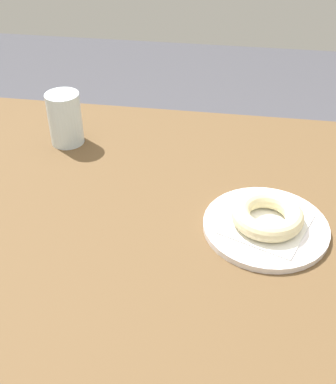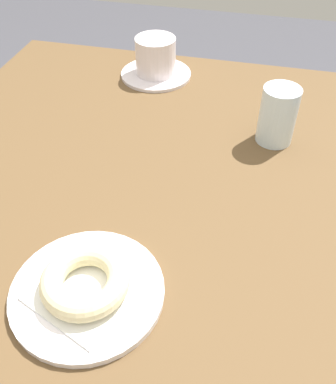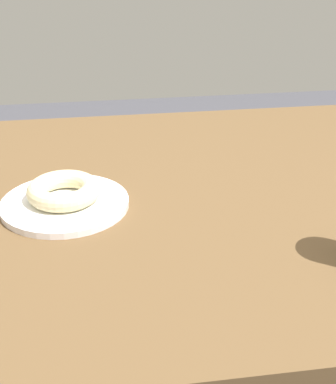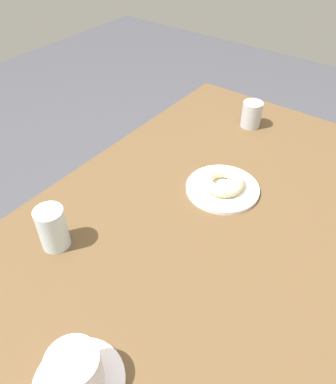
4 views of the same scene
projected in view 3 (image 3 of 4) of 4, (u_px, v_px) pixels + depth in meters
The scene contains 4 objects.
table at pixel (120, 250), 0.91m from camera, with size 1.20×0.79×0.77m.
plate_sugar_ring at pixel (65, 204), 0.84m from camera, with size 0.19×0.19×0.01m, color white.
napkin_sugar_ring at pixel (65, 200), 0.84m from camera, with size 0.12×0.12×0.00m, color white.
donut_sugar_ring at pixel (64, 190), 0.83m from camera, with size 0.11×0.11×0.03m, color beige.
Camera 3 is at (-0.04, -0.78, 1.17)m, focal length 51.83 mm.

